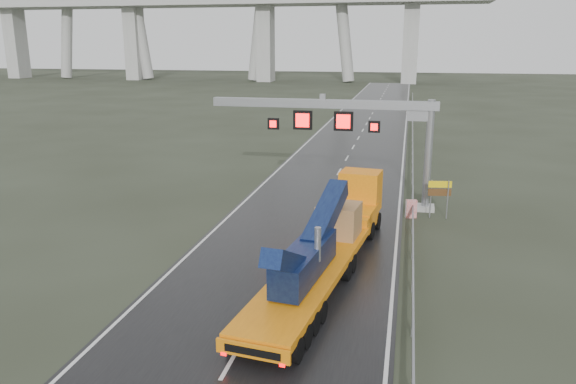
% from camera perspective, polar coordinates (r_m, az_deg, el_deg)
% --- Properties ---
extents(ground, '(400.00, 400.00, 0.00)m').
position_cam_1_polar(ground, '(22.00, -4.09, -14.03)').
color(ground, '#2A2E20').
rests_on(ground, ground).
extents(road, '(11.00, 200.00, 0.02)m').
position_cam_1_polar(road, '(59.67, 6.64, 4.55)').
color(road, black).
rests_on(road, ground).
extents(guardrail, '(0.20, 140.00, 1.40)m').
position_cam_1_polar(guardrail, '(49.46, 12.56, 2.96)').
color(guardrail, gray).
rests_on(guardrail, ground).
extents(sign_gantry, '(14.90, 1.20, 7.42)m').
position_cam_1_polar(sign_gantry, '(36.95, 6.76, 7.00)').
color(sign_gantry, '#A2A29E').
rests_on(sign_gantry, ground).
extents(heavy_haul_truck, '(4.65, 17.55, 4.09)m').
position_cam_1_polar(heavy_haul_truck, '(27.73, 4.59, -4.19)').
color(heavy_haul_truck, orange).
rests_on(heavy_haul_truck, ground).
extents(exit_sign_pair, '(1.41, 0.29, 2.44)m').
position_cam_1_polar(exit_sign_pair, '(35.99, 15.15, 0.02)').
color(exit_sign_pair, gray).
rests_on(exit_sign_pair, ground).
extents(striped_barrier, '(0.73, 0.49, 1.13)m').
position_cam_1_polar(striped_barrier, '(36.02, 12.40, -1.68)').
color(striped_barrier, red).
rests_on(striped_barrier, ground).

